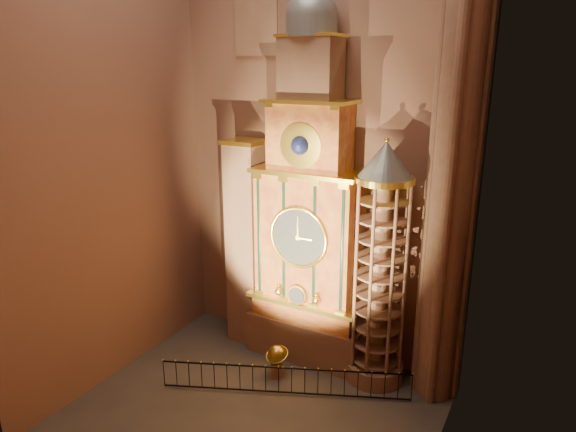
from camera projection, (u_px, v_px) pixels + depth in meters
The scene contains 10 objects.
floor at pixel (252, 412), 20.77m from camera, with size 14.00×14.00×0.00m, color #383330.
wall_back at pixel (320, 124), 22.67m from camera, with size 22.00×22.00×0.00m, color #895C4A.
wall_left at pixel (102, 129), 20.85m from camera, with size 22.00×22.00×0.00m, color #895C4A.
wall_right at pixel (455, 159), 14.41m from camera, with size 22.00×22.00×0.00m, color #895C4A.
astronomical_clock at pixel (309, 223), 23.04m from camera, with size 5.60×2.41×16.70m.
portrait_tower at pixel (246, 243), 25.05m from camera, with size 1.80×1.60×10.20m.
stair_turret at pixel (380, 269), 21.61m from camera, with size 2.50×2.50×10.80m.
gothic_pier at pixel (458, 136), 19.03m from camera, with size 2.04×2.04×22.00m.
celestial_globe at pixel (277, 358), 22.95m from camera, with size 1.23×1.19×1.52m.
iron_railing at pixel (285, 381), 21.71m from camera, with size 9.73×4.20×1.26m.
Camera 1 is at (9.73, -14.77, 13.58)m, focal length 32.00 mm.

